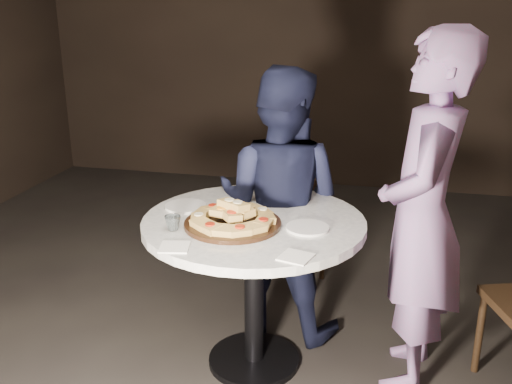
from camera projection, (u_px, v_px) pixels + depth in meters
floor at (237, 375)px, 3.08m from camera, size 7.00×7.00×0.00m
table at (254, 248)px, 2.97m from camera, size 1.48×1.48×0.86m
serving_board at (233, 224)px, 2.83m from camera, size 0.63×0.63×0.02m
focaccia_pile at (233, 215)px, 2.82m from camera, size 0.43×0.43×0.11m
plate_left at (186, 206)px, 3.08m from camera, size 0.30×0.30×0.01m
plate_right at (307, 228)px, 2.79m from camera, size 0.28×0.28×0.01m
water_glass at (173, 223)px, 2.77m from camera, size 0.10×0.10×0.07m
napkin_near at (174, 247)px, 2.58m from camera, size 0.16×0.16×0.01m
napkin_far at (296, 257)px, 2.48m from camera, size 0.16×0.16×0.01m
chair_far at (289, 224)px, 3.82m from camera, size 0.46×0.47×0.87m
diner_navy at (279, 204)px, 3.31m from camera, size 0.86×0.72×1.60m
diner_teal at (422, 218)px, 2.79m from camera, size 0.50×0.71×1.83m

